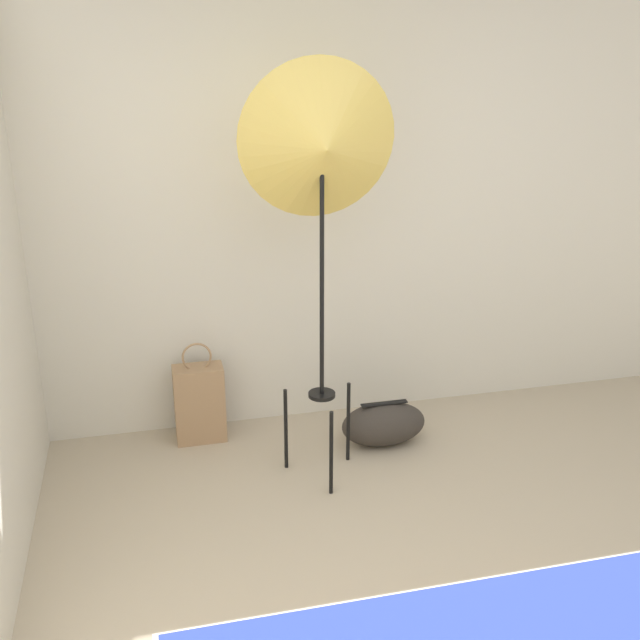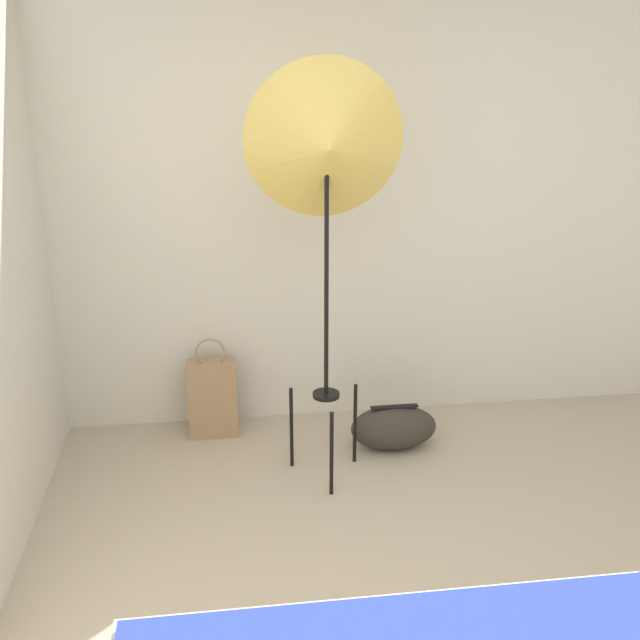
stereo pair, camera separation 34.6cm
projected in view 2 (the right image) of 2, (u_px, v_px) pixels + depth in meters
The scene contains 4 objects.
wall_back at pixel (337, 203), 4.22m from camera, with size 8.00×0.05×2.60m.
photo_umbrella at pixel (327, 148), 3.39m from camera, with size 0.75×0.36×2.10m.
tote_bag at pixel (213, 397), 4.31m from camera, with size 0.28×0.16×0.60m.
duffel_bag at pixel (394, 427), 4.19m from camera, with size 0.48×0.25×0.26m.
Camera 2 is at (-0.65, -1.91, 2.13)m, focal length 42.00 mm.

